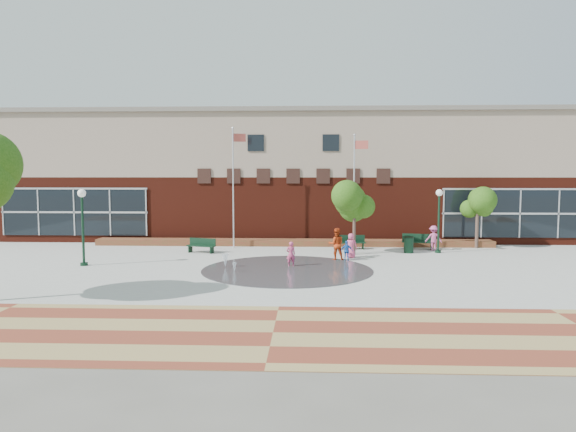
{
  "coord_description": "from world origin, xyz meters",
  "views": [
    {
      "loc": [
        1.06,
        -21.91,
        4.74
      ],
      "look_at": [
        0.0,
        4.0,
        2.6
      ],
      "focal_mm": 32.0,
      "sensor_mm": 36.0,
      "label": 1
    }
  ],
  "objects_px": {
    "flagpole_right": "(355,187)",
    "trash_can": "(409,245)",
    "flagpole_left": "(234,181)",
    "bench_left": "(201,248)",
    "child_splash": "(291,254)"
  },
  "relations": [
    {
      "from": "bench_left",
      "to": "flagpole_right",
      "type": "bearing_deg",
      "value": 17.92
    },
    {
      "from": "trash_can",
      "to": "child_splash",
      "type": "distance_m",
      "value": 8.37
    },
    {
      "from": "flagpole_left",
      "to": "bench_left",
      "type": "xyz_separation_m",
      "value": [
        -1.67,
        -2.26,
        -4.0
      ]
    },
    {
      "from": "flagpole_right",
      "to": "child_splash",
      "type": "relative_size",
      "value": 5.47
    },
    {
      "from": "bench_left",
      "to": "child_splash",
      "type": "bearing_deg",
      "value": -21.1
    },
    {
      "from": "flagpole_left",
      "to": "flagpole_right",
      "type": "distance_m",
      "value": 7.76
    },
    {
      "from": "flagpole_right",
      "to": "trash_can",
      "type": "height_order",
      "value": "flagpole_right"
    },
    {
      "from": "child_splash",
      "to": "flagpole_left",
      "type": "bearing_deg",
      "value": -72.82
    },
    {
      "from": "flagpole_left",
      "to": "bench_left",
      "type": "height_order",
      "value": "flagpole_left"
    },
    {
      "from": "trash_can",
      "to": "flagpole_left",
      "type": "bearing_deg",
      "value": 170.4
    },
    {
      "from": "bench_left",
      "to": "trash_can",
      "type": "height_order",
      "value": "trash_can"
    },
    {
      "from": "flagpole_right",
      "to": "trash_can",
      "type": "relative_size",
      "value": 7.25
    },
    {
      "from": "bench_left",
      "to": "flagpole_left",
      "type": "bearing_deg",
      "value": 70.34
    },
    {
      "from": "flagpole_right",
      "to": "trash_can",
      "type": "xyz_separation_m",
      "value": [
        3.28,
        0.27,
        -3.46
      ]
    },
    {
      "from": "flagpole_left",
      "to": "child_splash",
      "type": "height_order",
      "value": "flagpole_left"
    }
  ]
}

